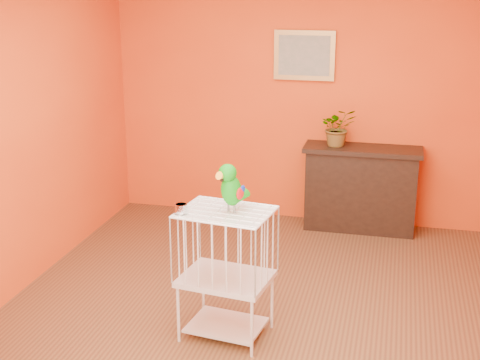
# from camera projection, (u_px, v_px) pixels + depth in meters

# --- Properties ---
(ground) EXTENTS (4.50, 4.50, 0.00)m
(ground) POSITION_uv_depth(u_px,v_px,m) (257.00, 314.00, 5.20)
(ground) COLOR brown
(ground) RESTS_ON ground
(room_shell) EXTENTS (4.50, 4.50, 4.50)m
(room_shell) POSITION_uv_depth(u_px,v_px,m) (258.00, 114.00, 4.73)
(room_shell) COLOR #E14D15
(room_shell) RESTS_ON ground
(console_cabinet) EXTENTS (1.18, 0.42, 0.87)m
(console_cabinet) POSITION_uv_depth(u_px,v_px,m) (361.00, 189.00, 6.82)
(console_cabinet) COLOR black
(console_cabinet) RESTS_ON ground
(potted_plant) EXTENTS (0.45, 0.48, 0.30)m
(potted_plant) POSITION_uv_depth(u_px,v_px,m) (337.00, 132.00, 6.67)
(potted_plant) COLOR #26722D
(potted_plant) RESTS_ON console_cabinet
(framed_picture) EXTENTS (0.62, 0.04, 0.50)m
(framed_picture) POSITION_uv_depth(u_px,v_px,m) (304.00, 55.00, 6.74)
(framed_picture) COLOR #AA7C3C
(framed_picture) RESTS_ON room_shell
(birdcage) EXTENTS (0.68, 0.56, 0.96)m
(birdcage) POSITION_uv_depth(u_px,v_px,m) (226.00, 272.00, 4.76)
(birdcage) COLOR silver
(birdcage) RESTS_ON ground
(feed_cup) EXTENTS (0.09, 0.09, 0.06)m
(feed_cup) POSITION_uv_depth(u_px,v_px,m) (181.00, 208.00, 4.58)
(feed_cup) COLOR silver
(feed_cup) RESTS_ON birdcage
(parrot) EXTENTS (0.22, 0.31, 0.35)m
(parrot) POSITION_uv_depth(u_px,v_px,m) (231.00, 187.00, 4.57)
(parrot) COLOR #59544C
(parrot) RESTS_ON birdcage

